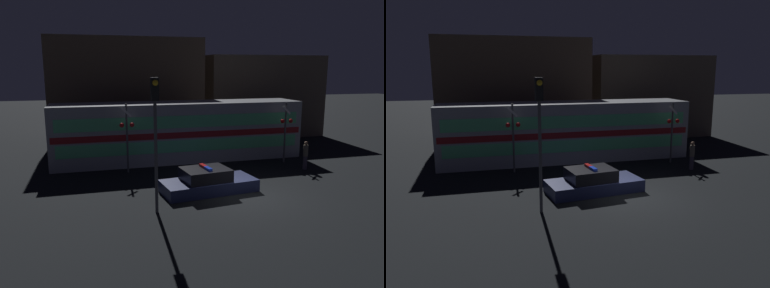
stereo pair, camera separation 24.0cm
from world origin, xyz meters
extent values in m
plane|color=black|center=(0.00, 0.00, 0.00)|extent=(120.00, 120.00, 0.00)
cube|color=#999EA5|center=(-1.32, 8.11, 1.86)|extent=(15.86, 2.98, 3.73)
cube|color=maroon|center=(-1.32, 6.62, 1.86)|extent=(15.54, 0.03, 0.37)
cube|color=#59D88C|center=(-1.32, 6.62, 1.19)|extent=(15.06, 0.02, 0.75)
cube|color=#59D88C|center=(-1.32, 6.62, 2.69)|extent=(15.06, 0.02, 0.75)
cube|color=navy|center=(-1.49, 1.37, 0.29)|extent=(4.75, 2.44, 0.58)
cube|color=black|center=(-1.67, 1.34, 0.87)|extent=(2.37, 1.93, 0.58)
cube|color=blue|center=(-1.63, 1.06, 1.22)|extent=(0.27, 0.59, 0.12)
cube|color=red|center=(-1.70, 1.63, 1.22)|extent=(0.27, 0.59, 0.12)
cylinder|color=#3F384C|center=(5.23, 3.72, 0.40)|extent=(0.24, 0.24, 0.80)
cylinder|color=#595147|center=(5.23, 3.72, 1.13)|extent=(0.28, 0.28, 0.66)
sphere|color=#8C664C|center=(5.23, 3.72, 1.57)|extent=(0.22, 0.22, 0.22)
cylinder|color=#4C4C51|center=(4.90, 5.63, 1.89)|extent=(0.11, 0.11, 3.78)
sphere|color=red|center=(4.62, 5.50, 2.64)|extent=(0.26, 0.26, 0.26)
sphere|color=red|center=(5.18, 5.50, 2.64)|extent=(0.26, 0.26, 0.26)
cube|color=white|center=(4.90, 5.56, 3.32)|extent=(0.58, 0.03, 0.58)
cylinder|color=#4C4C51|center=(-4.89, 5.83, 1.97)|extent=(0.11, 0.11, 3.94)
sphere|color=red|center=(-5.17, 5.70, 2.76)|extent=(0.26, 0.26, 0.26)
sphere|color=red|center=(-4.61, 5.70, 2.76)|extent=(0.26, 0.26, 0.26)
cube|color=white|center=(-4.89, 5.76, 3.47)|extent=(0.58, 0.03, 0.58)
cylinder|color=#4C4C51|center=(-4.38, -0.63, 2.30)|extent=(0.13, 0.13, 4.60)
cube|color=black|center=(-4.38, -0.63, 5.05)|extent=(0.30, 0.30, 0.90)
sphere|color=gold|center=(-4.38, -0.83, 5.30)|extent=(0.23, 0.23, 0.23)
cube|color=brown|center=(-4.01, 15.35, 4.05)|extent=(11.36, 6.33, 8.10)
cube|color=brown|center=(7.81, 15.26, 3.46)|extent=(10.22, 4.23, 6.92)
camera|label=1|loc=(-6.87, -15.10, 5.83)|focal=35.00mm
camera|label=2|loc=(-6.63, -15.16, 5.83)|focal=35.00mm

